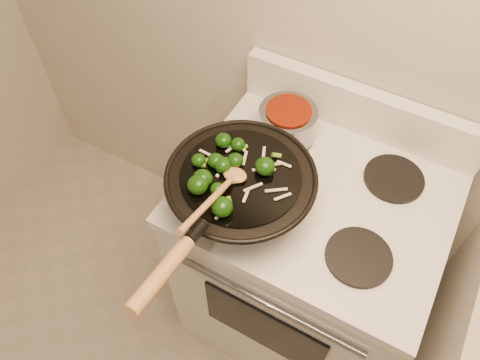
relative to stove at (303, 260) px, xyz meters
The scene contains 5 objects.
stove is the anchor object (origin of this frame).
wok 0.58m from the stove, 138.64° to the right, with size 0.42×0.69×0.26m.
stirfry 0.67m from the stove, 140.74° to the right, with size 0.29×0.27×0.05m.
wooden_spoon 0.70m from the stove, 127.42° to the right, with size 0.07×0.29×0.12m.
saucepan 0.57m from the stove, 141.20° to the left, with size 0.18×0.29×0.11m.
Camera 1 is at (0.01, 0.36, 2.05)m, focal length 35.00 mm.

